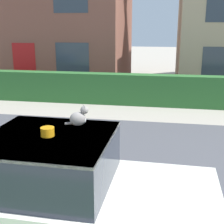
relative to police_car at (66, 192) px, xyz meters
The scene contains 5 objects.
road_strip 2.21m from the police_car, 81.23° to the left, with size 28.00×6.75×0.01m, color #4C4C51.
garden_hedge 7.51m from the police_car, 89.35° to the left, with size 12.81×0.53×1.12m, color #2D662D.
police_car is the anchor object (origin of this frame).
cat 1.04m from the police_car, 42.72° to the left, with size 0.32×0.23×0.27m.
house_left 12.89m from the police_car, 112.18° to the left, with size 8.33×5.95×7.13m.
Camera 1 is at (0.95, -1.17, 2.88)m, focal length 50.00 mm.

